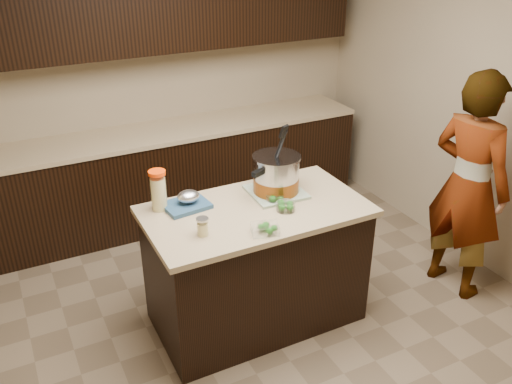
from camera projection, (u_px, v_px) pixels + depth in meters
ground_plane at (256, 317)px, 3.95m from camera, size 4.00×4.00×0.00m
room_shell at (256, 87)px, 3.18m from camera, size 4.04×4.04×2.72m
back_cabinets at (170, 123)px, 4.91m from camera, size 3.60×0.63×2.33m
island at (256, 265)px, 3.75m from camera, size 1.46×0.81×0.90m
dish_towel at (276, 192)px, 3.74m from camera, size 0.37×0.37×0.02m
stock_pot at (276, 176)px, 3.68m from camera, size 0.45×0.43×0.47m
lemonade_pitcher at (159, 192)px, 3.48m from camera, size 0.13×0.13×0.27m
mason_jar at (203, 227)px, 3.22m from camera, size 0.10×0.10×0.12m
broccoli_tub_left at (275, 199)px, 3.61m from camera, size 0.16×0.16×0.06m
broccoli_tub_right at (286, 207)px, 3.51m from camera, size 0.12×0.12×0.06m
broccoli_tub_rect at (265, 229)px, 3.25m from camera, size 0.19×0.16×0.06m
blue_tray at (187, 202)px, 3.55m from camera, size 0.31×0.26×0.11m
person at (468, 186)px, 3.93m from camera, size 0.50×0.68×1.72m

